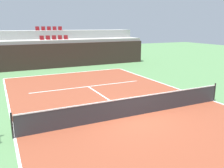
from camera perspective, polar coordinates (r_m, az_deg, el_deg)
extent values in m
plane|color=#477042|center=(11.87, 5.15, -7.63)|extent=(80.00, 80.00, 0.00)
cube|color=brown|center=(11.86, 5.15, -7.61)|extent=(11.00, 24.00, 0.01)
cube|color=white|center=(22.56, -10.64, 2.58)|extent=(11.00, 0.10, 0.00)
cube|color=white|center=(10.38, -22.26, -11.87)|extent=(0.10, 24.00, 0.00)
cube|color=white|center=(15.26, 23.03, -3.73)|extent=(0.10, 24.00, 0.00)
cube|color=white|center=(17.39, -5.74, -0.60)|extent=(8.26, 0.10, 0.00)
cube|color=white|center=(14.54, -1.35, -3.44)|extent=(0.10, 6.40, 0.00)
cube|color=#33231E|center=(25.45, -12.72, 6.61)|extent=(20.05, 0.30, 2.53)
cube|color=#9E9E99|center=(26.74, -13.42, 7.25)|extent=(20.05, 2.40, 2.85)
cube|color=#9E9E99|center=(29.03, -14.53, 8.60)|extent=(20.05, 2.40, 3.77)
cube|color=maroon|center=(26.37, -16.37, 10.14)|extent=(0.44, 0.44, 0.04)
cube|color=maroon|center=(26.56, -16.48, 10.63)|extent=(0.44, 0.04, 0.40)
cube|color=maroon|center=(26.49, -14.98, 10.24)|extent=(0.44, 0.44, 0.04)
cube|color=maroon|center=(26.67, -15.09, 10.73)|extent=(0.44, 0.04, 0.40)
cube|color=maroon|center=(26.62, -13.59, 10.34)|extent=(0.44, 0.44, 0.04)
cube|color=maroon|center=(26.80, -13.72, 10.83)|extent=(0.44, 0.04, 0.40)
cube|color=maroon|center=(26.77, -12.22, 10.43)|extent=(0.44, 0.44, 0.04)
cube|color=maroon|center=(26.95, -12.35, 10.92)|extent=(0.44, 0.04, 0.40)
cube|color=maroon|center=(26.93, -10.87, 10.51)|extent=(0.44, 0.44, 0.04)
cube|color=maroon|center=(27.11, -11.00, 11.00)|extent=(0.44, 0.04, 0.40)
cube|color=maroon|center=(28.70, -17.35, 12.19)|extent=(0.44, 0.44, 0.04)
cube|color=maroon|center=(28.90, -17.44, 12.62)|extent=(0.44, 0.04, 0.40)
cube|color=maroon|center=(28.81, -16.05, 12.28)|extent=(0.44, 0.44, 0.04)
cube|color=maroon|center=(29.01, -16.15, 12.71)|extent=(0.44, 0.04, 0.40)
cube|color=maroon|center=(28.93, -14.76, 12.36)|extent=(0.44, 0.44, 0.04)
cube|color=maroon|center=(29.13, -14.87, 12.80)|extent=(0.44, 0.04, 0.40)
cube|color=maroon|center=(29.07, -13.49, 12.44)|extent=(0.44, 0.44, 0.04)
cube|color=maroon|center=(29.26, -13.60, 12.87)|extent=(0.44, 0.04, 0.40)
cube|color=maroon|center=(29.22, -12.22, 12.51)|extent=(0.44, 0.44, 0.04)
cube|color=maroon|center=(29.41, -12.34, 12.94)|extent=(0.44, 0.04, 0.40)
cylinder|color=black|center=(10.17, -22.82, -9.18)|extent=(0.08, 0.08, 1.07)
cylinder|color=black|center=(15.16, 23.34, -1.78)|extent=(0.08, 0.08, 1.07)
cube|color=#333338|center=(11.70, 5.20, -5.49)|extent=(10.90, 0.02, 0.92)
cube|color=white|center=(11.55, 5.25, -3.22)|extent=(10.90, 0.04, 0.05)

